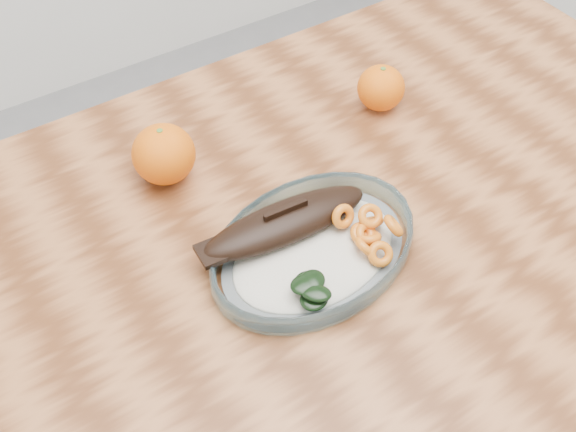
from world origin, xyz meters
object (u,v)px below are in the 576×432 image
Objects in this scene: plated_meal at (313,246)px; orange_left at (164,154)px; orange_right at (381,88)px; dining_table at (355,257)px.

plated_meal is 6.67× the size of orange_left.
orange_left is 1.20× the size of orange_right.
orange_right is at bearing 45.75° from dining_table.
dining_table is at bearing -134.25° from orange_right.
plated_meal is 0.25m from orange_left.
dining_table is 0.31m from orange_left.
dining_table is 0.26m from orange_right.
dining_table is 2.07× the size of plated_meal.
plated_meal is (-0.10, -0.03, 0.12)m from dining_table.
dining_table is at bearing 9.40° from plated_meal.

